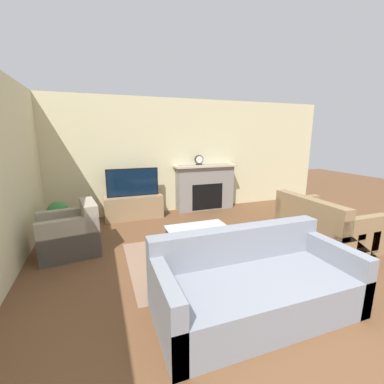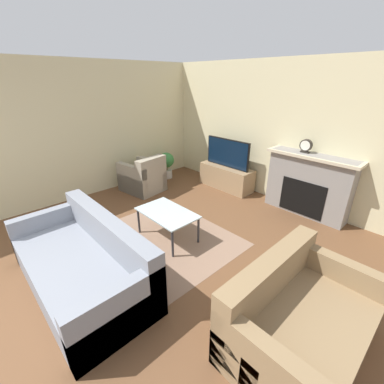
# 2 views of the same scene
# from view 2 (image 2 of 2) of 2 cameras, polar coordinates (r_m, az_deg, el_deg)

# --- Properties ---
(wall_back) EXTENTS (8.56, 0.06, 2.70)m
(wall_back) POSITION_cam_2_polar(r_m,az_deg,el_deg) (5.44, 18.57, 12.20)
(wall_back) COLOR beige
(wall_back) RESTS_ON ground_plane
(wall_left) EXTENTS (0.06, 7.96, 2.70)m
(wall_left) POSITION_cam_2_polar(r_m,az_deg,el_deg) (5.86, -21.08, 12.63)
(wall_left) COLOR beige
(wall_left) RESTS_ON ground_plane
(area_rug) EXTENTS (2.15, 1.79, 0.00)m
(area_rug) POSITION_cam_2_polar(r_m,az_deg,el_deg) (4.20, -5.85, -10.16)
(area_rug) COLOR #896B56
(area_rug) RESTS_ON ground_plane
(fireplace) EXTENTS (1.57, 0.40, 1.14)m
(fireplace) POSITION_cam_2_polar(r_m,az_deg,el_deg) (5.13, 24.43, 1.74)
(fireplace) COLOR gray
(fireplace) RESTS_ON ground_plane
(tv_stand) EXTENTS (1.28, 0.45, 0.52)m
(tv_stand) POSITION_cam_2_polar(r_m,az_deg,el_deg) (5.98, 7.61, 3.32)
(tv_stand) COLOR #997A56
(tv_stand) RESTS_ON ground_plane
(tv) EXTENTS (1.13, 0.06, 0.62)m
(tv) POSITION_cam_2_polar(r_m,az_deg,el_deg) (5.80, 7.90, 8.57)
(tv) COLOR black
(tv) RESTS_ON tv_stand
(couch_sectional) EXTENTS (2.12, 1.00, 0.82)m
(couch_sectional) POSITION_cam_2_polar(r_m,az_deg,el_deg) (3.49, -22.84, -14.64)
(couch_sectional) COLOR gray
(couch_sectional) RESTS_ON ground_plane
(couch_loveseat) EXTENTS (0.96, 1.50, 0.82)m
(couch_loveseat) POSITION_cam_2_polar(r_m,az_deg,el_deg) (2.86, 22.50, -24.80)
(couch_loveseat) COLOR #8C704C
(couch_loveseat) RESTS_ON ground_plane
(armchair_by_window) EXTENTS (0.95, 0.84, 0.82)m
(armchair_by_window) POSITION_cam_2_polar(r_m,az_deg,el_deg) (5.85, -10.76, 3.06)
(armchair_by_window) COLOR #9E937F
(armchair_by_window) RESTS_ON ground_plane
(coffee_table) EXTENTS (0.95, 0.59, 0.46)m
(coffee_table) POSITION_cam_2_polar(r_m,az_deg,el_deg) (4.01, -5.54, -5.07)
(coffee_table) COLOR #333338
(coffee_table) RESTS_ON ground_plane
(potted_plant) EXTENTS (0.37, 0.37, 0.65)m
(potted_plant) POSITION_cam_2_polar(r_m,az_deg,el_deg) (6.53, -5.65, 6.45)
(potted_plant) COLOR beige
(potted_plant) RESTS_ON ground_plane
(mantel_clock) EXTENTS (0.21, 0.07, 0.24)m
(mantel_clock) POSITION_cam_2_polar(r_m,az_deg,el_deg) (5.00, 23.99, 9.36)
(mantel_clock) COLOR #28231E
(mantel_clock) RESTS_ON fireplace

